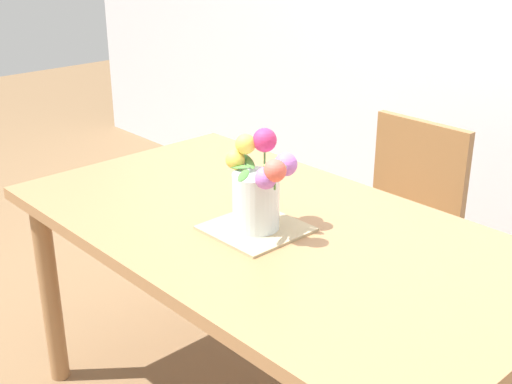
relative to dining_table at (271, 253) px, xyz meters
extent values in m
cube|color=#9E7047|center=(0.00, 0.00, 0.07)|extent=(1.67, 0.93, 0.04)
cylinder|color=#9E7047|center=(-0.76, -0.38, -0.31)|extent=(0.07, 0.07, 0.74)
cylinder|color=#9E7047|center=(-0.76, 0.38, -0.31)|extent=(0.07, 0.07, 0.74)
cube|color=olive|center=(-0.10, 0.72, -0.22)|extent=(0.42, 0.42, 0.04)
cylinder|color=olive|center=(0.08, 0.54, -0.46)|extent=(0.04, 0.04, 0.44)
cylinder|color=olive|center=(-0.28, 0.54, -0.46)|extent=(0.04, 0.04, 0.44)
cylinder|color=olive|center=(0.08, 0.90, -0.46)|extent=(0.04, 0.04, 0.44)
cylinder|color=olive|center=(-0.28, 0.90, -0.46)|extent=(0.04, 0.04, 0.44)
cube|color=olive|center=(-0.10, 0.92, 0.00)|extent=(0.42, 0.04, 0.42)
cube|color=tan|center=(-0.01, -0.06, 0.10)|extent=(0.26, 0.26, 0.01)
cylinder|color=silver|center=(-0.01, -0.06, 0.18)|extent=(0.14, 0.14, 0.17)
sphere|color=#D12D66|center=(-0.03, 0.00, 0.35)|extent=(0.07, 0.07, 0.07)
cylinder|color=#478438|center=(-0.03, 0.00, 0.30)|extent=(0.01, 0.01, 0.09)
sphere|color=#B266C6|center=(0.07, -0.09, 0.29)|extent=(0.06, 0.06, 0.06)
cylinder|color=#478438|center=(0.07, -0.09, 0.27)|extent=(0.01, 0.01, 0.03)
sphere|color=#B266C6|center=(0.04, 0.02, 0.29)|extent=(0.07, 0.07, 0.07)
cylinder|color=#478438|center=(0.04, 0.02, 0.27)|extent=(0.01, 0.01, 0.03)
sphere|color=#E55B4C|center=(0.10, -0.08, 0.31)|extent=(0.06, 0.06, 0.06)
cylinder|color=#478438|center=(0.10, -0.08, 0.29)|extent=(0.01, 0.01, 0.06)
sphere|color=#EFD14C|center=(-0.09, -0.06, 0.29)|extent=(0.06, 0.06, 0.06)
cylinder|color=#478438|center=(-0.09, -0.06, 0.27)|extent=(0.01, 0.01, 0.03)
sphere|color=#EFD14C|center=(-0.07, -0.04, 0.34)|extent=(0.06, 0.06, 0.06)
cylinder|color=#478438|center=(-0.07, -0.04, 0.30)|extent=(0.01, 0.01, 0.08)
ellipsoid|color=#478438|center=(-0.06, -0.04, 0.29)|extent=(0.07, 0.05, 0.03)
ellipsoid|color=#478438|center=(0.04, -0.15, 0.30)|extent=(0.05, 0.07, 0.02)
ellipsoid|color=#478438|center=(0.05, -0.03, 0.30)|extent=(0.07, 0.05, 0.02)
ellipsoid|color=#478438|center=(-0.06, -0.07, 0.28)|extent=(0.07, 0.04, 0.02)
camera|label=1|loc=(1.32, -1.28, 0.95)|focal=47.48mm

